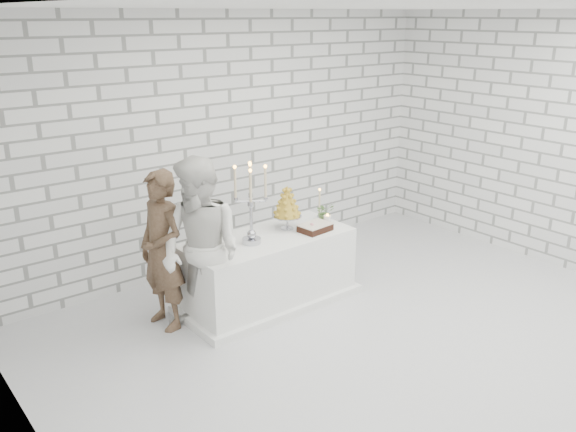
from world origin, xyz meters
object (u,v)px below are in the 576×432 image
Objects in this scene: cake_table at (268,270)px; croquembouche at (287,207)px; groom at (162,251)px; bride at (201,251)px; candelabra at (251,204)px.

croquembouche reaches higher than cake_table.
bride is (0.18, -0.43, 0.08)m from groom.
candelabra is at bearing 86.82° from bride.
cake_table is at bearing 11.33° from candelabra.
bride is at bearing 16.24° from groom.
cake_table is 1.03× the size of bride.
candelabra is 1.71× the size of croquembouche.
bride reaches higher than croquembouche.
cake_table is at bearing 70.92° from groom.
groom is at bearing -172.49° from bride.
groom is 1.42m from croquembouche.
groom is at bearing 161.79° from candelabra.
bride reaches higher than cake_table.
groom is (-1.09, 0.23, 0.42)m from cake_table.
groom is 1.91× the size of candelabra.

